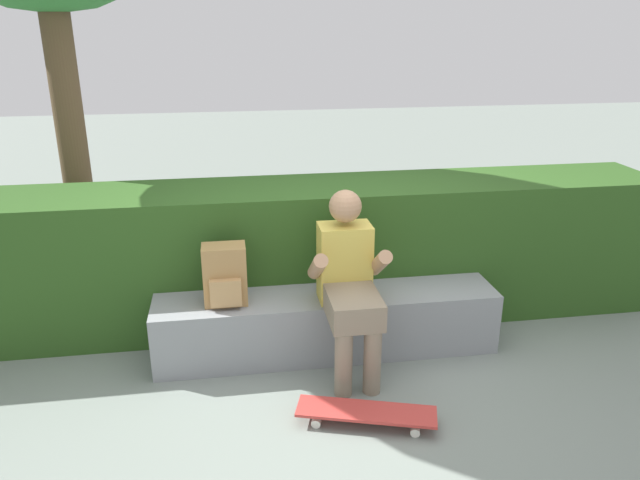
% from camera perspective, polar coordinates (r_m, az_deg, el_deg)
% --- Properties ---
extents(ground_plane, '(24.00, 24.00, 0.00)m').
position_cam_1_polar(ground_plane, '(4.11, 1.35, -12.34)').
color(ground_plane, gray).
extents(bench_main, '(2.34, 0.43, 0.43)m').
position_cam_1_polar(bench_main, '(4.25, 0.68, -7.83)').
color(bench_main, gray).
rests_on(bench_main, ground).
extents(person_skater, '(0.49, 0.62, 1.18)m').
position_cam_1_polar(person_skater, '(3.90, 2.70, -3.70)').
color(person_skater, gold).
rests_on(person_skater, ground).
extents(skateboard_near_person, '(0.82, 0.43, 0.09)m').
position_cam_1_polar(skateboard_near_person, '(3.64, 4.34, -15.75)').
color(skateboard_near_person, '#BC3833').
rests_on(skateboard_near_person, ground).
extents(backpack_on_bench, '(0.28, 0.23, 0.40)m').
position_cam_1_polar(backpack_on_bench, '(4.01, -8.87, -3.33)').
color(backpack_on_bench, '#A37A47').
rests_on(backpack_on_bench, bench_main).
extents(hedge_row, '(5.69, 0.72, 1.05)m').
position_cam_1_polar(hedge_row, '(4.61, -3.11, -1.31)').
color(hedge_row, '#294E1B').
rests_on(hedge_row, ground).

